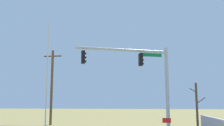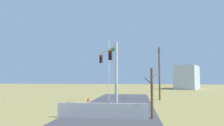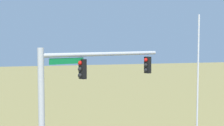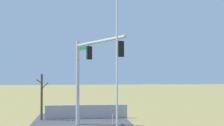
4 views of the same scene
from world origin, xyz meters
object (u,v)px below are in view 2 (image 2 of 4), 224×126
(signal_mast, at_px, (111,64))
(bare_tree, at_px, (152,93))
(flagpole, at_px, (109,70))
(utility_pole, at_px, (159,72))
(distant_building, at_px, (187,77))
(open_sign, at_px, (88,102))

(signal_mast, relative_size, bare_tree, 1.73)
(flagpole, xyz_separation_m, utility_pole, (-2.30, 7.07, -0.22))
(flagpole, bearing_deg, utility_pole, 108.05)
(flagpole, relative_size, utility_pole, 1.10)
(utility_pole, distance_m, distant_building, 32.78)
(utility_pole, xyz_separation_m, open_sign, (11.11, -7.87, -3.10))
(signal_mast, distance_m, open_sign, 4.49)
(distant_building, bearing_deg, signal_mast, -179.77)
(bare_tree, height_order, distant_building, distant_building)
(open_sign, xyz_separation_m, distant_building, (-42.03, 18.71, 2.39))
(signal_mast, distance_m, flagpole, 7.38)
(flagpole, xyz_separation_m, distant_building, (-33.23, 17.91, -0.94))
(flagpole, bearing_deg, distant_building, 151.68)
(utility_pole, bearing_deg, signal_mast, -31.56)
(signal_mast, distance_m, distant_building, 43.83)
(flagpole, height_order, open_sign, flagpole)
(flagpole, height_order, bare_tree, flagpole)
(utility_pole, relative_size, distant_building, 0.73)
(flagpole, bearing_deg, bare_tree, 23.08)
(flagpole, height_order, distant_building, flagpole)
(flagpole, relative_size, distant_building, 0.80)
(bare_tree, distance_m, open_sign, 6.66)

